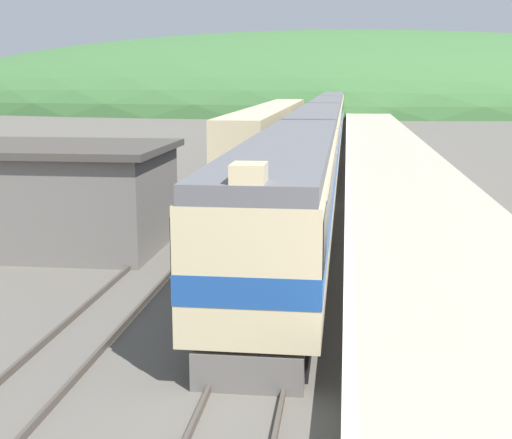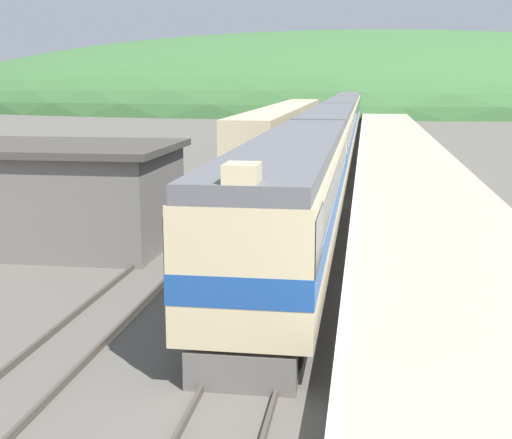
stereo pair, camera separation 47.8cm
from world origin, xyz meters
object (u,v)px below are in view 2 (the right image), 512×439
at_px(express_train_lead_car, 293,196).
at_px(carriage_third, 342,118).
at_px(carriage_fourth, 348,108).
at_px(siding_train, 284,129).
at_px(carriage_second, 329,138).

xyz_separation_m(express_train_lead_car, carriage_third, (0.00, 45.92, -0.01)).
bearing_deg(carriage_fourth, express_train_lead_car, -90.00).
distance_m(carriage_fourth, siding_train, 35.07).
relative_size(carriage_third, siding_train, 0.58).
distance_m(express_train_lead_car, carriage_fourth, 69.17).
xyz_separation_m(express_train_lead_car, carriage_second, (0.00, 22.68, -0.01)).
height_order(express_train_lead_car, carriage_second, express_train_lead_car).
distance_m(express_train_lead_car, carriage_third, 45.92).
height_order(express_train_lead_car, carriage_fourth, express_train_lead_car).
distance_m(express_train_lead_car, carriage_second, 22.68).
height_order(express_train_lead_car, siding_train, express_train_lead_car).
height_order(carriage_second, siding_train, carriage_second).
relative_size(express_train_lead_car, carriage_fourth, 0.93).
bearing_deg(siding_train, carriage_third, 70.22).
xyz_separation_m(carriage_fourth, siding_train, (-4.16, -34.82, -0.27)).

